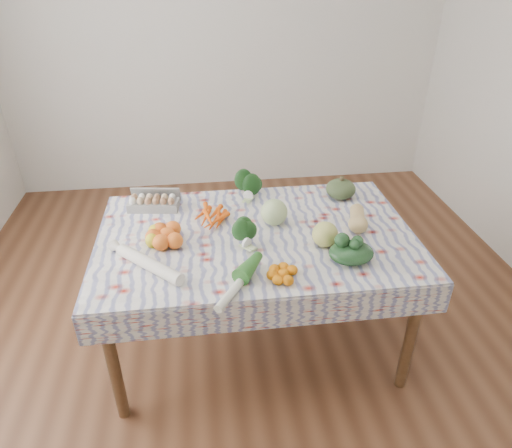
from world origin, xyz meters
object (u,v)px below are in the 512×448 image
Objects in this scene: grapefruit at (325,234)px; cabbage at (274,212)px; butternut_squash at (358,218)px; kabocha_squash at (341,189)px; egg_carton at (153,204)px; dining_table at (256,247)px.

cabbage is at bearing 131.93° from grapefruit.
grapefruit is at bearing -48.07° from cabbage.
grapefruit reaches higher than butternut_squash.
cabbage is 0.45m from butternut_squash.
kabocha_squash is at bearing 105.38° from butternut_squash.
egg_carton is at bearing -179.64° from kabocha_squash.
egg_carton is at bearing 179.50° from butternut_squash.
butternut_squash is at bearing -90.71° from kabocha_squash.
cabbage is (0.66, -0.25, 0.03)m from egg_carton.
egg_carton is 1.15m from butternut_squash.
kabocha_squash is 0.80× the size of butternut_squash.
egg_carton reaches higher than dining_table.
dining_table is at bearing -163.37° from butternut_squash.
kabocha_squash is 0.34m from butternut_squash.
butternut_squash is (0.44, -0.08, -0.02)m from cabbage.
dining_table is at bearing -148.50° from kabocha_squash.
cabbage reaches higher than kabocha_squash.
cabbage is 0.65× the size of butternut_squash.
egg_carton is 2.18× the size of grapefruit.
grapefruit is (0.88, -0.49, 0.03)m from egg_carton.
grapefruit reaches higher than dining_table.
cabbage is (-0.45, -0.25, 0.01)m from kabocha_squash.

